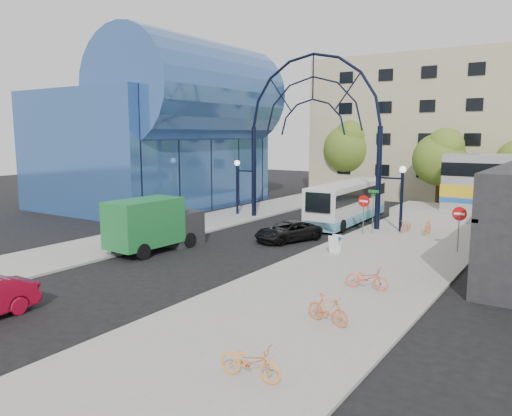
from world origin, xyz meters
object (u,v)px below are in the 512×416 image
Objects in this scene: bike_far_a at (367,278)px; bike_far_c at (250,362)px; city_bus at (348,202)px; green_truck at (155,225)px; street_name_sign at (373,202)px; do_not_enter_sign at (459,218)px; sandwich_board at (335,242)px; bike_near_a at (406,226)px; tree_north_b at (349,146)px; bike_near_b at (427,227)px; black_suv at (288,231)px; stop_sign at (364,205)px; gateway_arch at (313,104)px; tree_north_a at (441,156)px; bike_far_b at (328,310)px.

bike_far_c reaches higher than bike_far_a.
green_truck reaches higher than city_bus.
green_truck is at bearing -127.46° from street_name_sign.
do_not_enter_sign is 2.51× the size of sandwich_board.
city_bus reaches higher than bike_near_a.
city_bus reaches higher than bike_far_a.
city_bus is at bearing -67.15° from tree_north_b.
bike_far_c is (-1.42, -18.00, -1.38)m from do_not_enter_sign.
bike_near_b reaches higher than bike_near_a.
tree_north_b is at bearing 13.61° from bike_far_c.
bike_far_a is at bearing -20.73° from black_suv.
stop_sign is 4.79m from city_bus.
gateway_arch is 1.95× the size of tree_north_a.
sandwich_board is at bearing -72.60° from city_bus.
bike_far_b reaches higher than bike_far_c.
black_suv reaches higher than bike_near_b.
gateway_arch is 8.65× the size of bike_near_b.
stop_sign is 2.53× the size of sandwich_board.
bike_far_c is (3.46, -33.93, -4.01)m from tree_north_a.
bike_far_a is at bearing -82.72° from tree_north_a.
stop_sign is 13.24m from green_truck.
tree_north_b is 23.29m from black_suv.
black_suv is 17.67m from bike_far_c.
tree_north_b is at bearing 17.22° from bike_far_a.
do_not_enter_sign is 1.49× the size of bike_far_b.
green_truck is 17.08m from bike_near_b.
do_not_enter_sign is at bearing 32.69° from green_truck.
do_not_enter_sign is at bearing 36.68° from sandwich_board.
street_name_sign reaches higher than bike_far_c.
tree_north_a is at bearing 96.96° from black_suv.
do_not_enter_sign is 1.40× the size of bike_far_a.
street_name_sign is 4.60m from city_bus.
green_truck is (-3.29, -12.48, -7.07)m from gateway_arch.
sandwich_board reaches higher than bike_near_a.
do_not_enter_sign is 1.63× the size of bike_near_a.
tree_north_b is at bearing 33.55° from bike_far_b.
city_bus is 15.32m from green_truck.
green_truck is (-8.49, -11.08, -0.65)m from street_name_sign.
stop_sign is 0.31× the size of tree_north_b.
bike_near_a is (10.26, 12.48, -0.96)m from green_truck.
green_truck is at bearing 80.70° from bike_far_b.
green_truck is 1.38× the size of black_suv.
bike_near_b is (3.15, 1.40, -1.54)m from street_name_sign.
bike_near_b is (1.38, 0.00, 0.07)m from bike_near_a.
tree_north_a reaches higher than do_not_enter_sign.
black_suv is 10.23m from bike_far_a.
city_bus is 6.65m from bike_near_b.
bike_near_a is at bearing 52.59° from green_truck.
bike_far_b is at bearing -95.87° from do_not_enter_sign.
bike_near_b is at bearing 71.11° from sandwich_board.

